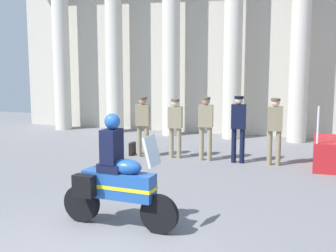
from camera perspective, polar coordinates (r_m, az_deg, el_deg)
name	(u,v)px	position (r m, az deg, el deg)	size (l,w,h in m)	color
colonnade_backdrop	(205,22)	(16.66, 4.58, 12.48)	(14.64, 1.47, 7.39)	beige
officer_in_row_0	(143,122)	(12.94, -3.09, 0.54)	(0.40, 0.26, 1.68)	#847A5B
officer_in_row_1	(175,123)	(12.79, 0.89, 0.33)	(0.40, 0.26, 1.64)	gray
officer_in_row_2	(206,123)	(12.52, 4.63, 0.35)	(0.40, 0.26, 1.72)	gray
officer_in_row_3	(238,124)	(12.33, 8.59, 0.28)	(0.40, 0.26, 1.76)	black
officer_in_row_4	(275,126)	(12.23, 12.90, 0.00)	(0.40, 0.26, 1.74)	#847A5B
motorcycle_with_rider	(115,180)	(7.78, -6.50, -6.59)	(2.09, 0.73, 1.90)	black
briefcase_on_ground	(132,149)	(13.33, -4.37, -2.78)	(0.10, 0.32, 0.36)	black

